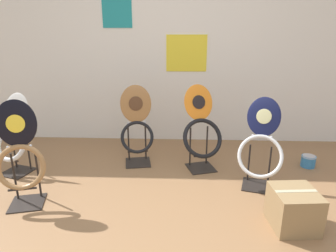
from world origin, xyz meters
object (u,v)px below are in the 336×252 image
at_px(toilet_seat_display_orange_sun, 201,131).
at_px(toilet_seat_display_woodgrain, 137,126).
at_px(paint_can, 308,161).
at_px(toilet_seat_display_navy_moon, 261,146).
at_px(storage_box, 293,209).
at_px(toilet_seat_display_jazz_black, 20,157).
at_px(toilet_seat_display_white_plain, 13,137).

distance_m(toilet_seat_display_orange_sun, toilet_seat_display_woodgrain, 0.72).
relative_size(toilet_seat_display_orange_sun, paint_can, 5.73).
xyz_separation_m(toilet_seat_display_navy_moon, paint_can, (0.66, 0.44, -0.34)).
bearing_deg(toilet_seat_display_orange_sun, storage_box, -57.12).
xyz_separation_m(paint_can, storage_box, (-0.55, -1.08, 0.08)).
height_order(toilet_seat_display_orange_sun, toilet_seat_display_navy_moon, toilet_seat_display_orange_sun).
distance_m(toilet_seat_display_jazz_black, toilet_seat_display_white_plain, 0.73).
height_order(toilet_seat_display_navy_moon, toilet_seat_display_white_plain, toilet_seat_display_navy_moon).
xyz_separation_m(toilet_seat_display_jazz_black, toilet_seat_display_woodgrain, (0.85, 0.91, -0.01)).
height_order(toilet_seat_display_jazz_black, paint_can, toilet_seat_display_jazz_black).
xyz_separation_m(toilet_seat_display_navy_moon, storage_box, (0.11, -0.64, -0.26)).
bearing_deg(toilet_seat_display_jazz_black, toilet_seat_display_navy_moon, 11.52).
xyz_separation_m(toilet_seat_display_woodgrain, toilet_seat_display_white_plain, (-1.25, -0.31, -0.03)).
bearing_deg(toilet_seat_display_navy_moon, toilet_seat_display_woodgrain, 158.78).
bearing_deg(toilet_seat_display_woodgrain, toilet_seat_display_orange_sun, -9.87).
distance_m(toilet_seat_display_white_plain, storage_box, 2.75).
height_order(toilet_seat_display_orange_sun, storage_box, toilet_seat_display_orange_sun).
bearing_deg(storage_box, toilet_seat_display_white_plain, 162.47).
bearing_deg(storage_box, toilet_seat_display_navy_moon, 99.66).
bearing_deg(toilet_seat_display_navy_moon, toilet_seat_display_orange_sun, 146.17).
height_order(toilet_seat_display_navy_moon, paint_can, toilet_seat_display_navy_moon).
xyz_separation_m(toilet_seat_display_white_plain, paint_can, (3.16, 0.26, -0.33)).
relative_size(toilet_seat_display_navy_moon, storage_box, 2.31).
bearing_deg(toilet_seat_display_woodgrain, toilet_seat_display_jazz_black, -132.86).
relative_size(toilet_seat_display_navy_moon, paint_can, 5.41).
distance_m(toilet_seat_display_woodgrain, toilet_seat_display_white_plain, 1.28).
bearing_deg(paint_can, toilet_seat_display_white_plain, -175.35).
distance_m(toilet_seat_display_jazz_black, toilet_seat_display_navy_moon, 2.14).
xyz_separation_m(toilet_seat_display_orange_sun, storage_box, (0.65, -1.01, -0.27)).
bearing_deg(storage_box, toilet_seat_display_orange_sun, 122.88).
distance_m(toilet_seat_display_orange_sun, paint_can, 1.25).
bearing_deg(toilet_seat_display_orange_sun, toilet_seat_display_white_plain, -174.69).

